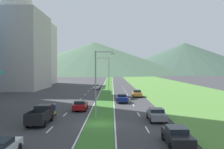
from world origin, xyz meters
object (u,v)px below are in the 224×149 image
at_px(car_4, 156,114).
at_px(motorcycle_rider, 54,111).
at_px(street_lamp_mid, 107,73).
at_px(pickup_truck_0, 41,115).
at_px(car_5, 177,136).
at_px(street_lamp_near, 98,79).
at_px(car_1, 80,105).
at_px(car_6, 137,93).
at_px(car_3, 122,98).
at_px(car_2, 96,87).

relative_size(car_4, motorcycle_rider, 2.18).
relative_size(street_lamp_mid, car_4, 2.09).
height_order(pickup_truck_0, motorcycle_rider, pickup_truck_0).
bearing_deg(pickup_truck_0, motorcycle_rider, -8.93).
distance_m(car_4, car_5, 9.69).
distance_m(street_lamp_near, car_1, 7.72).
xyz_separation_m(car_1, car_6, (10.41, 18.04, 0.00)).
height_order(car_1, car_3, car_3).
height_order(car_3, pickup_truck_0, pickup_truck_0).
bearing_deg(car_4, car_6, 179.70).
distance_m(car_4, motorcycle_rider, 13.32).
distance_m(car_3, car_5, 26.35).
height_order(car_4, car_5, car_5).
xyz_separation_m(car_2, pickup_truck_0, (-3.53, -46.91, 0.23)).
xyz_separation_m(street_lamp_near, car_4, (7.28, -1.92, -4.22)).
bearing_deg(car_6, car_2, -152.38).
height_order(car_1, motorcycle_rider, motorcycle_rider).
distance_m(car_1, car_2, 37.76).
relative_size(street_lamp_near, street_lamp_mid, 0.95).
distance_m(street_lamp_near, car_5, 14.34).
distance_m(car_6, pickup_truck_0, 30.52).
height_order(street_lamp_near, car_4, street_lamp_near).
height_order(street_lamp_mid, car_1, street_lamp_mid).
bearing_deg(motorcycle_rider, car_6, -29.71).
bearing_deg(street_lamp_near, car_5, -57.91).
bearing_deg(car_3, street_lamp_near, -14.18).
distance_m(street_lamp_near, car_2, 43.79).
bearing_deg(car_3, pickup_truck_0, -29.38).
height_order(car_4, car_6, car_6).
height_order(car_2, pickup_truck_0, pickup_truck_0).
relative_size(street_lamp_mid, pickup_truck_0, 1.68).
height_order(car_2, car_5, car_5).
bearing_deg(car_3, motorcycle_rider, -34.28).
distance_m(street_lamp_mid, car_4, 33.17).
bearing_deg(car_1, car_4, -126.66).
relative_size(car_4, car_5, 0.94).
bearing_deg(car_6, pickup_truck_0, -26.98).
xyz_separation_m(street_lamp_near, motorcycle_rider, (-5.79, 0.63, -4.25)).
bearing_deg(car_5, pickup_truck_0, -120.85).
relative_size(car_3, car_6, 0.96).
xyz_separation_m(street_lamp_near, car_1, (-3.00, 5.73, -4.22)).
xyz_separation_m(street_lamp_mid, motorcycle_rider, (-6.51, -29.65, -4.51)).
distance_m(car_5, pickup_truck_0, 15.97).
distance_m(car_3, pickup_truck_0, 20.56).
relative_size(street_lamp_near, car_4, 1.99).
xyz_separation_m(car_1, motorcycle_rider, (-2.79, -5.10, -0.03)).
bearing_deg(car_5, street_lamp_near, -147.91).
relative_size(car_1, car_2, 1.12).
relative_size(car_3, motorcycle_rider, 2.20).
height_order(street_lamp_near, car_2, street_lamp_near).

